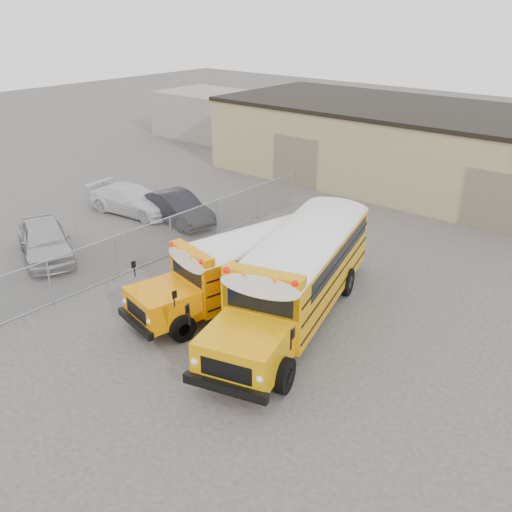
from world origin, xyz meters
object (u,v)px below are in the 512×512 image
Objects in this scene: tarp_bundle at (253,345)px; car_dark at (177,208)px; car_silver at (45,240)px; car_white at (133,200)px; school_bus_left at (357,226)px; school_bus_right at (348,212)px.

tarp_bundle reaches higher than car_dark.
car_silver is at bearing 177.97° from tarp_bundle.
car_silver is at bearing -172.81° from car_white.
car_dark is (1.14, 6.80, -0.07)m from car_silver.
school_bus_left is 12.50m from car_white.
tarp_bundle reaches higher than car_white.
tarp_bundle is 0.31× the size of car_white.
car_silver is (-9.66, -9.28, -0.96)m from school_bus_right.
school_bus_left reaches higher than tarp_bundle.
school_bus_right is 10.14m from tarp_bundle.
school_bus_right reaches higher than car_silver.
tarp_bundle is 12.37m from car_silver.
car_dark reaches higher than car_white.
car_white is at bearing -164.85° from school_bus_right.
school_bus_left is 9.25m from tarp_bundle.
car_white is at bearing 154.68° from tarp_bundle.
car_silver reaches higher than car_white.
car_dark is (-9.40, -1.80, -0.79)m from school_bus_left.
school_bus_right is 8.93m from car_dark.
car_silver is (-12.36, 0.44, 0.04)m from tarp_bundle.
school_bus_left is 9.60m from car_dark.
school_bus_right is 2.33× the size of car_dark.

